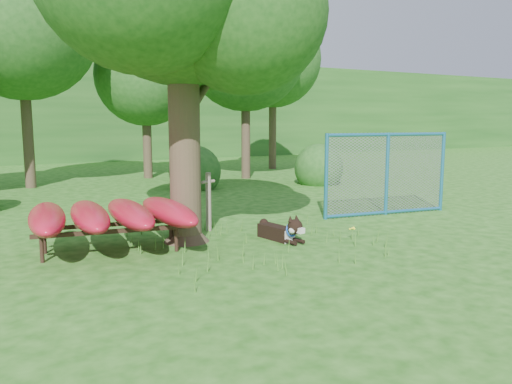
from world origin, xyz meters
name	(u,v)px	position (x,y,z in m)	size (l,w,h in m)	color
ground	(279,259)	(0.00, 0.00, 0.00)	(80.00, 80.00, 0.00)	#1A5110
wooden_post	(208,200)	(-0.18, 2.63, 0.67)	(0.34, 0.18, 1.26)	#716455
kayak_rack	(110,215)	(-2.42, 1.82, 0.69)	(2.79, 2.96, 0.90)	black
husky_dog	(282,231)	(0.74, 1.10, 0.20)	(0.50, 1.29, 0.58)	black
fence_section	(387,174)	(4.47, 2.24, 1.03)	(3.50, 0.55, 3.43)	teal
wildflower_clump	(352,229)	(2.02, 0.53, 0.21)	(0.12, 0.11, 0.26)	#437B28
bg_tree_b	(21,23)	(-3.00, 12.00, 5.61)	(5.20, 5.20, 8.22)	#392D1F
bg_tree_c	(145,76)	(1.50, 13.00, 4.11)	(4.00, 4.00, 6.12)	#392D1F
bg_tree_d	(245,51)	(5.00, 11.00, 5.08)	(4.80, 4.80, 7.50)	#392D1F
bg_tree_e	(273,59)	(8.00, 14.00, 5.23)	(4.60, 4.60, 7.55)	#392D1F
shrub_right	(318,184)	(6.50, 8.00, 0.00)	(1.80, 1.80, 1.80)	#1D501A
shrub_mid	(195,189)	(2.00, 9.00, 0.00)	(1.80, 1.80, 1.80)	#1D501A
wooded_hillside	(59,110)	(0.00, 28.00, 3.00)	(80.00, 12.00, 6.00)	#1D501A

